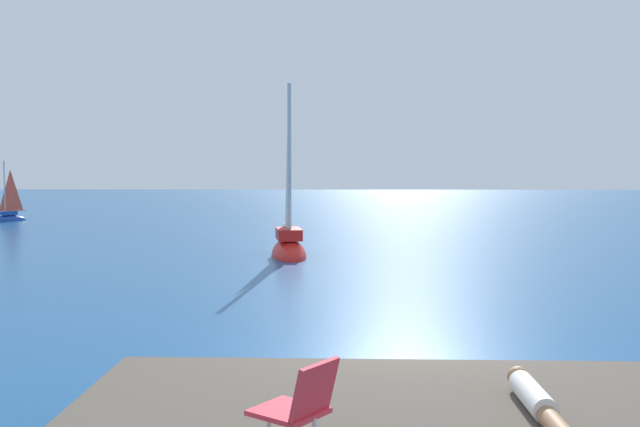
% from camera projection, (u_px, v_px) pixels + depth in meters
% --- Properties ---
extents(ground_plane, '(160.00, 160.00, 0.00)m').
position_uv_depth(ground_plane, '(402.00, 383.00, 10.01)').
color(ground_plane, navy).
extents(boulder_seaward, '(0.96, 0.79, 0.59)m').
position_uv_depth(boulder_seaward, '(609.00, 405.00, 9.09)').
color(boulder_seaward, brown).
rests_on(boulder_seaward, ground).
extents(boulder_inland, '(1.18, 1.07, 0.70)m').
position_uv_depth(boulder_inland, '(584.00, 412.00, 8.84)').
color(boulder_inland, brown).
rests_on(boulder_inland, ground).
extents(sailboat_near, '(1.62, 3.42, 6.22)m').
position_uv_depth(sailboat_near, '(289.00, 246.00, 23.98)').
color(sailboat_near, red).
rests_on(sailboat_near, ground).
extents(sailboat_far, '(1.74, 1.83, 3.58)m').
position_uv_depth(sailboat_far, '(9.00, 217.00, 39.16)').
color(sailboat_far, '#193D99').
rests_on(sailboat_far, ground).
extents(person_sunbather, '(0.24, 1.76, 0.25)m').
position_uv_depth(person_sunbather, '(536.00, 401.00, 6.75)').
color(person_sunbather, white).
rests_on(person_sunbather, shore_ledge).
extents(beach_chair, '(0.76, 0.74, 0.80)m').
position_uv_depth(beach_chair, '(300.00, 403.00, 5.69)').
color(beach_chair, '#E03342').
rests_on(beach_chair, shore_ledge).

